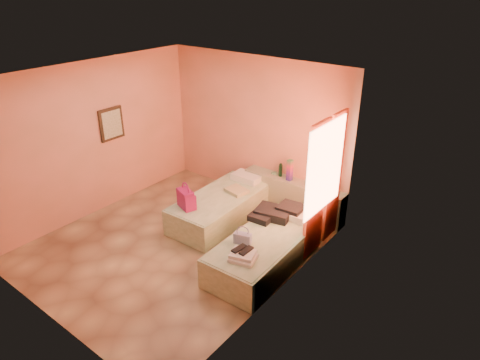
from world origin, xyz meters
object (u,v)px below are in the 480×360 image
(headboard_ledge, at_px, (293,196))
(flower_vase, at_px, (332,184))
(bed_right, at_px, (264,252))
(bed_left, at_px, (221,207))
(water_bottle, at_px, (280,170))
(green_book, at_px, (312,185))
(magenta_handbag, at_px, (186,199))
(towel_stack, at_px, (243,257))
(blue_handbag, at_px, (243,238))

(headboard_ledge, xyz_separation_m, flower_vase, (0.73, 0.06, 0.47))
(bed_right, bearing_deg, bed_left, 153.53)
(water_bottle, bearing_deg, green_book, -0.16)
(water_bottle, height_order, green_book, water_bottle)
(headboard_ledge, relative_size, flower_vase, 7.25)
(bed_left, distance_m, flower_vase, 2.03)
(headboard_ledge, bearing_deg, bed_left, -130.33)
(magenta_handbag, bearing_deg, towel_stack, 0.11)
(green_book, bearing_deg, headboard_ledge, 172.75)
(headboard_ledge, relative_size, bed_left, 1.02)
(headboard_ledge, xyz_separation_m, water_bottle, (-0.31, 0.02, 0.45))
(water_bottle, xyz_separation_m, magenta_handbag, (-0.75, -1.76, -0.11))
(blue_handbag, distance_m, towel_stack, 0.41)
(blue_handbag, bearing_deg, water_bottle, 90.52)
(bed_right, relative_size, flower_vase, 7.07)
(headboard_ledge, xyz_separation_m, towel_stack, (0.60, -2.33, 0.23))
(bed_left, xyz_separation_m, bed_right, (1.42, -0.65, 0.00))
(bed_right, height_order, magenta_handbag, magenta_handbag)
(headboard_ledge, distance_m, green_book, 0.50)
(green_book, height_order, towel_stack, green_book)
(green_book, xyz_separation_m, magenta_handbag, (-1.43, -1.76, 0.00))
(towel_stack, bearing_deg, bed_right, 96.50)
(green_book, height_order, flower_vase, flower_vase)
(bed_left, distance_m, green_book, 1.70)
(headboard_ledge, distance_m, towel_stack, 2.41)
(water_bottle, height_order, blue_handbag, water_bottle)
(towel_stack, bearing_deg, green_book, 95.71)
(bed_right, bearing_deg, headboard_ledge, 105.35)
(flower_vase, distance_m, blue_handbag, 2.11)
(flower_vase, xyz_separation_m, magenta_handbag, (-1.79, -1.79, -0.12))
(bed_left, bearing_deg, flower_vase, 32.50)
(green_book, xyz_separation_m, towel_stack, (0.23, -2.35, -0.11))
(headboard_ledge, height_order, water_bottle, water_bottle)
(flower_vase, bearing_deg, water_bottle, -178.27)
(magenta_handbag, distance_m, towel_stack, 1.77)
(bed_left, height_order, flower_vase, flower_vase)
(bed_right, bearing_deg, green_book, 93.61)
(water_bottle, xyz_separation_m, flower_vase, (1.04, 0.03, 0.02))
(water_bottle, distance_m, towel_stack, 2.53)
(bed_left, xyz_separation_m, magenta_handbag, (-0.17, -0.68, 0.42))
(water_bottle, height_order, towel_stack, water_bottle)
(green_book, bearing_deg, water_bottle, 169.03)
(headboard_ledge, bearing_deg, green_book, 3.56)
(flower_vase, relative_size, towel_stack, 0.81)
(magenta_handbag, xyz_separation_m, blue_handbag, (1.41, -0.27, -0.08))
(towel_stack, bearing_deg, magenta_handbag, 160.40)
(headboard_ledge, relative_size, towel_stack, 5.86)
(flower_vase, bearing_deg, towel_stack, -93.18)
(water_bottle, distance_m, blue_handbag, 2.14)
(bed_right, relative_size, blue_handbag, 7.73)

